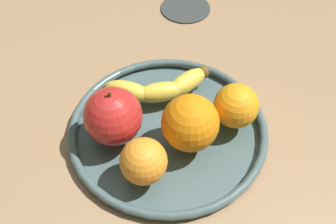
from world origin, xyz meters
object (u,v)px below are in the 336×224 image
ambient_coaster (186,8)px  orange_back_left (144,161)px  orange_center (236,106)px  banana (160,88)px  orange_back_right (190,123)px  apple (113,114)px  fruit_bowl (168,129)px

ambient_coaster → orange_back_left: bearing=-112.0°
orange_center → ambient_coaster: 30.90cm
banana → orange_back_left: orange_back_left is taller
orange_back_left → ambient_coaster: 39.98cm
orange_back_right → orange_back_left: 8.30cm
banana → apple: size_ratio=1.97×
apple → banana: bearing=37.1°
banana → orange_back_left: 14.65cm
apple → orange_back_left: bearing=-70.0°
fruit_bowl → orange_back_left: 9.73cm
banana → orange_back_right: size_ratio=2.22×
fruit_bowl → orange_back_right: size_ratio=3.70×
banana → orange_back_right: bearing=-76.5°
orange_back_left → ambient_coaster: size_ratio=0.63×
banana → orange_center: orange_center is taller
orange_back_right → ambient_coaster: size_ratio=0.81×
apple → ambient_coaster: 34.48cm
fruit_bowl → orange_center: size_ratio=4.51×
apple → orange_back_right: size_ratio=1.13×
orange_back_right → orange_center: orange_back_right is taller
ambient_coaster → banana: bearing=-113.2°
orange_back_right → orange_center: bearing=16.6°
apple → orange_center: apple is taller
orange_center → ambient_coaster: (0.43, 30.53, -4.75)cm
banana → orange_center: bearing=-37.3°
banana → apple: bearing=-142.2°
orange_center → ambient_coaster: bearing=89.2°
apple → orange_center: bearing=-4.9°
fruit_bowl → ambient_coaster: (10.06, 29.37, -0.62)cm
orange_center → orange_back_left: (-14.47, -6.28, -0.15)cm
banana → apple: (-7.81, -5.92, 2.57)cm
ambient_coaster → fruit_bowl: bearing=-108.9°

